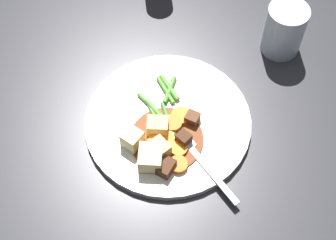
# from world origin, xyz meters

# --- Properties ---
(ground_plane) EXTENTS (3.00, 3.00, 0.00)m
(ground_plane) POSITION_xyz_m (0.00, 0.00, 0.00)
(ground_plane) COLOR #2D2D33
(dinner_plate) EXTENTS (0.27, 0.27, 0.01)m
(dinner_plate) POSITION_xyz_m (0.00, 0.00, 0.01)
(dinner_plate) COLOR white
(dinner_plate) RESTS_ON ground_plane
(stew_sauce) EXTENTS (0.12, 0.12, 0.00)m
(stew_sauce) POSITION_xyz_m (0.04, -0.01, 0.01)
(stew_sauce) COLOR brown
(stew_sauce) RESTS_ON dinner_plate
(carrot_slice_0) EXTENTS (0.04, 0.04, 0.01)m
(carrot_slice_0) POSITION_xyz_m (0.00, 0.02, 0.02)
(carrot_slice_0) COLOR orange
(carrot_slice_0) RESTS_ON dinner_plate
(carrot_slice_1) EXTENTS (0.04, 0.04, 0.01)m
(carrot_slice_1) POSITION_xyz_m (0.09, -0.00, 0.02)
(carrot_slice_1) COLOR orange
(carrot_slice_1) RESTS_ON dinner_plate
(carrot_slice_2) EXTENTS (0.03, 0.03, 0.01)m
(carrot_slice_2) POSITION_xyz_m (0.01, 0.01, 0.02)
(carrot_slice_2) COLOR orange
(carrot_slice_2) RESTS_ON dinner_plate
(carrot_slice_3) EXTENTS (0.04, 0.04, 0.01)m
(carrot_slice_3) POSITION_xyz_m (0.06, 0.01, 0.02)
(carrot_slice_3) COLOR orange
(carrot_slice_3) RESTS_ON dinner_plate
(carrot_slice_4) EXTENTS (0.03, 0.03, 0.01)m
(carrot_slice_4) POSITION_xyz_m (0.04, -0.03, 0.02)
(carrot_slice_4) COLOR orange
(carrot_slice_4) RESTS_ON dinner_plate
(carrot_slice_5) EXTENTS (0.04, 0.04, 0.01)m
(carrot_slice_5) POSITION_xyz_m (0.04, -0.01, 0.02)
(carrot_slice_5) COLOR orange
(carrot_slice_5) RESTS_ON dinner_plate
(potato_chunk_0) EXTENTS (0.04, 0.04, 0.03)m
(potato_chunk_0) POSITION_xyz_m (0.06, -0.03, 0.03)
(potato_chunk_0) COLOR #E5CC7A
(potato_chunk_0) RESTS_ON dinner_plate
(potato_chunk_1) EXTENTS (0.04, 0.04, 0.03)m
(potato_chunk_1) POSITION_xyz_m (0.03, -0.06, 0.03)
(potato_chunk_1) COLOR #EAD68C
(potato_chunk_1) RESTS_ON dinner_plate
(potato_chunk_2) EXTENTS (0.03, 0.04, 0.03)m
(potato_chunk_2) POSITION_xyz_m (0.02, -0.02, 0.03)
(potato_chunk_2) COLOR #E5CC7A
(potato_chunk_2) RESTS_ON dinner_plate
(potato_chunk_3) EXTENTS (0.05, 0.04, 0.03)m
(potato_chunk_3) POSITION_xyz_m (0.07, -0.04, 0.03)
(potato_chunk_3) COLOR #EAD68C
(potato_chunk_3) RESTS_ON dinner_plate
(meat_chunk_0) EXTENTS (0.04, 0.04, 0.02)m
(meat_chunk_0) POSITION_xyz_m (0.09, -0.02, 0.02)
(meat_chunk_0) COLOR #4C2B19
(meat_chunk_0) RESTS_ON dinner_plate
(meat_chunk_1) EXTENTS (0.03, 0.03, 0.02)m
(meat_chunk_1) POSITION_xyz_m (0.01, 0.04, 0.02)
(meat_chunk_1) COLOR brown
(meat_chunk_1) RESTS_ON dinner_plate
(meat_chunk_2) EXTENTS (0.03, 0.03, 0.02)m
(meat_chunk_2) POSITION_xyz_m (0.04, 0.02, 0.02)
(meat_chunk_2) COLOR #4C2B19
(meat_chunk_2) RESTS_ON dinner_plate
(green_bean_0) EXTENTS (0.07, 0.02, 0.01)m
(green_bean_0) POSITION_xyz_m (-0.00, -0.02, 0.02)
(green_bean_0) COLOR #599E38
(green_bean_0) RESTS_ON dinner_plate
(green_bean_1) EXTENTS (0.05, 0.03, 0.01)m
(green_bean_1) POSITION_xyz_m (-0.06, 0.01, 0.02)
(green_bean_1) COLOR #599E38
(green_bean_1) RESTS_ON dinner_plate
(green_bean_2) EXTENTS (0.06, 0.04, 0.01)m
(green_bean_2) POSITION_xyz_m (-0.01, -0.01, 0.02)
(green_bean_2) COLOR #599E38
(green_bean_2) RESTS_ON dinner_plate
(green_bean_3) EXTENTS (0.06, 0.03, 0.01)m
(green_bean_3) POSITION_xyz_m (-0.06, 0.01, 0.02)
(green_bean_3) COLOR #599E38
(green_bean_3) RESTS_ON dinner_plate
(green_bean_4) EXTENTS (0.05, 0.04, 0.01)m
(green_bean_4) POSITION_xyz_m (-0.03, -0.02, 0.02)
(green_bean_4) COLOR #66AD42
(green_bean_4) RESTS_ON dinner_plate
(green_bean_5) EXTENTS (0.07, 0.01, 0.01)m
(green_bean_5) POSITION_xyz_m (0.00, 0.00, 0.02)
(green_bean_5) COLOR #4C8E33
(green_bean_5) RESTS_ON dinner_plate
(green_bean_6) EXTENTS (0.06, 0.02, 0.01)m
(green_bean_6) POSITION_xyz_m (-0.06, 0.01, 0.02)
(green_bean_6) COLOR #599E38
(green_bean_6) RESTS_ON dinner_plate
(fork) EXTENTS (0.17, 0.09, 0.00)m
(fork) POSITION_xyz_m (0.08, 0.03, 0.01)
(fork) COLOR silver
(fork) RESTS_ON dinner_plate
(water_glass) EXTENTS (0.07, 0.07, 0.09)m
(water_glass) POSITION_xyz_m (-0.12, 0.23, 0.05)
(water_glass) COLOR silver
(water_glass) RESTS_ON ground_plane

